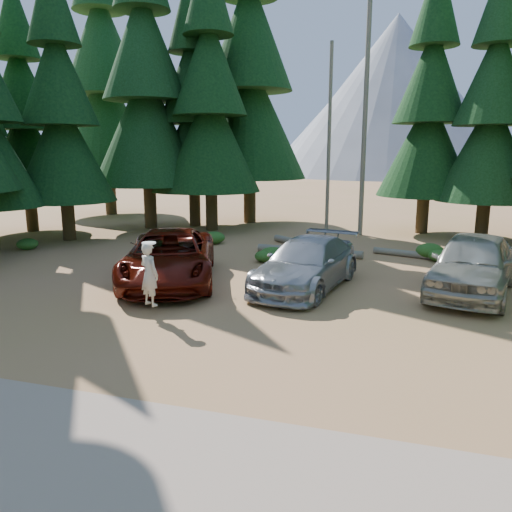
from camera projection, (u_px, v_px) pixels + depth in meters
The scene contains 20 objects.
ground at pixel (277, 321), 12.87m from camera, with size 160.00×160.00×0.00m, color #A27D45.
gravel_strip at pixel (159, 474), 6.78m from camera, with size 26.00×3.50×0.01m, color tan.
forest_belt_north at pixel (346, 233), 26.93m from camera, with size 36.00×7.00×22.00m, color black, non-canonical shape.
snag_front at pixel (365, 117), 25.00m from camera, with size 0.24×0.24×12.00m, color #72695B.
snag_back at pixel (329, 138), 27.18m from camera, with size 0.20×0.20×10.00m, color #72695B.
mountain_peak at pixel (380, 106), 93.69m from camera, with size 48.00×50.00×28.00m.
red_pickup at pixel (169, 257), 16.56m from camera, with size 2.87×6.21×1.73m, color #530F07.
silver_minivan_center at pixel (306, 264), 15.89m from camera, with size 2.21×5.44×1.58m, color #A4A6AC.
silver_minivan_right at pixel (473, 264), 15.22m from camera, with size 2.21×5.49×1.87m, color #A7A494.
frisbee_player at pixel (149, 274), 13.15m from camera, with size 0.73×0.62×1.70m.
log_left at pixel (309, 251), 21.09m from camera, with size 0.33×0.33×4.55m, color #72695B.
log_mid at pixel (302, 244), 22.81m from camera, with size 0.32×0.32×3.90m, color #72695B.
log_right at pixel (424, 256), 20.32m from camera, with size 0.27×0.27×4.27m, color #72695B.
shrub_far_left at pixel (214, 238), 23.70m from camera, with size 1.05×1.05×0.58m, color #1E5A1B.
shrub_left at pixel (265, 256), 19.76m from camera, with size 0.85×0.85×0.46m, color #1E5A1B.
shrub_center_left at pixel (296, 258), 19.36m from camera, with size 0.91×0.91×0.50m, color #1E5A1B.
shrub_center_right at pixel (272, 254), 19.90m from camera, with size 1.03×1.03×0.56m, color #1E5A1B.
shrub_right at pixel (439, 256), 19.85m from camera, with size 0.85×0.85×0.47m, color #1E5A1B.
shrub_far_right at pixel (430, 251), 20.44m from camera, with size 1.12×1.12×0.61m, color #1E5A1B.
shrub_edge_west at pixel (27, 244), 22.24m from camera, with size 0.92×0.92×0.50m, color #1E5A1B.
Camera 1 is at (3.00, -11.89, 4.30)m, focal length 35.00 mm.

